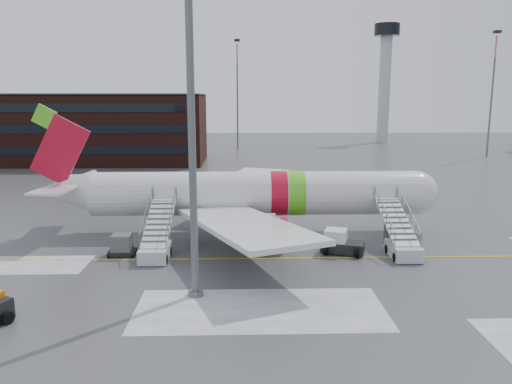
{
  "coord_description": "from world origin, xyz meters",
  "views": [
    {
      "loc": [
        -6.94,
        -36.14,
        11.71
      ],
      "look_at": [
        -5.84,
        4.25,
        4.0
      ],
      "focal_mm": 35.0,
      "sensor_mm": 36.0,
      "label": 1
    }
  ],
  "objects_px": {
    "light_mast_near": "(190,80)",
    "airliner": "(244,194)",
    "uld_container": "(122,246)",
    "pushback_tug": "(340,243)",
    "airstair_fwd": "(401,241)",
    "airstair_aft": "(157,243)"
  },
  "relations": [
    {
      "from": "light_mast_near",
      "to": "airliner",
      "type": "bearing_deg",
      "value": 77.95
    },
    {
      "from": "uld_container",
      "to": "light_mast_near",
      "type": "height_order",
      "value": "light_mast_near"
    },
    {
      "from": "airliner",
      "to": "light_mast_near",
      "type": "relative_size",
      "value": 1.44
    },
    {
      "from": "pushback_tug",
      "to": "uld_container",
      "type": "xyz_separation_m",
      "value": [
        -16.49,
        -0.09,
        -0.05
      ]
    },
    {
      "from": "airstair_fwd",
      "to": "pushback_tug",
      "type": "distance_m",
      "value": 4.52
    },
    {
      "from": "pushback_tug",
      "to": "light_mast_near",
      "type": "xyz_separation_m",
      "value": [
        -10.26,
        -8.03,
        11.81
      ]
    },
    {
      "from": "airliner",
      "to": "light_mast_near",
      "type": "xyz_separation_m",
      "value": [
        -3.01,
        -14.09,
        9.19
      ]
    },
    {
      "from": "pushback_tug",
      "to": "light_mast_near",
      "type": "bearing_deg",
      "value": -141.95
    },
    {
      "from": "airliner",
      "to": "light_mast_near",
      "type": "bearing_deg",
      "value": -102.05
    },
    {
      "from": "airliner",
      "to": "uld_container",
      "type": "xyz_separation_m",
      "value": [
        -9.24,
        -6.15,
        -2.67
      ]
    },
    {
      "from": "light_mast_near",
      "to": "pushback_tug",
      "type": "bearing_deg",
      "value": 38.05
    },
    {
      "from": "airstair_fwd",
      "to": "uld_container",
      "type": "height_order",
      "value": "airstair_fwd"
    },
    {
      "from": "airstair_aft",
      "to": "uld_container",
      "type": "bearing_deg",
      "value": 171.75
    },
    {
      "from": "airstair_fwd",
      "to": "airstair_aft",
      "type": "height_order",
      "value": "same"
    },
    {
      "from": "uld_container",
      "to": "light_mast_near",
      "type": "xyz_separation_m",
      "value": [
        6.23,
        -7.94,
        11.86
      ]
    },
    {
      "from": "airstair_aft",
      "to": "pushback_tug",
      "type": "bearing_deg",
      "value": 1.98
    },
    {
      "from": "airliner",
      "to": "airstair_fwd",
      "type": "relative_size",
      "value": 4.55
    },
    {
      "from": "airstair_fwd",
      "to": "light_mast_near",
      "type": "height_order",
      "value": "light_mast_near"
    },
    {
      "from": "pushback_tug",
      "to": "light_mast_near",
      "type": "relative_size",
      "value": 0.15
    },
    {
      "from": "airstair_aft",
      "to": "light_mast_near",
      "type": "bearing_deg",
      "value": -64.76
    },
    {
      "from": "airstair_fwd",
      "to": "airstair_aft",
      "type": "bearing_deg",
      "value": 180.0
    },
    {
      "from": "airstair_fwd",
      "to": "uld_container",
      "type": "relative_size",
      "value": 3.9
    }
  ]
}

